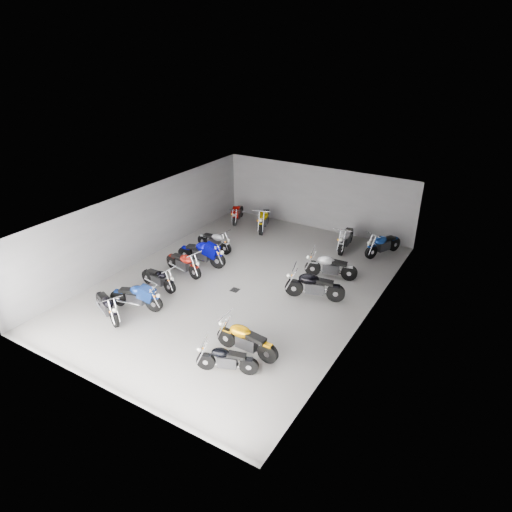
# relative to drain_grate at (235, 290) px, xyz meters

# --- Properties ---
(ground) EXTENTS (14.00, 14.00, 0.00)m
(ground) POSITION_rel_drain_grate_xyz_m (0.00, 0.50, -0.01)
(ground) COLOR gray
(ground) RESTS_ON ground
(wall_back) EXTENTS (10.00, 0.10, 3.20)m
(wall_back) POSITION_rel_drain_grate_xyz_m (0.00, 7.50, 1.59)
(wall_back) COLOR gray
(wall_back) RESTS_ON ground
(wall_left) EXTENTS (0.10, 14.00, 3.20)m
(wall_left) POSITION_rel_drain_grate_xyz_m (-5.00, 0.50, 1.59)
(wall_left) COLOR gray
(wall_left) RESTS_ON ground
(wall_right) EXTENTS (0.10, 14.00, 3.20)m
(wall_right) POSITION_rel_drain_grate_xyz_m (5.00, 0.50, 1.59)
(wall_right) COLOR gray
(wall_right) RESTS_ON ground
(ceiling) EXTENTS (10.00, 14.00, 0.04)m
(ceiling) POSITION_rel_drain_grate_xyz_m (0.00, 0.50, 3.21)
(ceiling) COLOR black
(ceiling) RESTS_ON wall_back
(drain_grate) EXTENTS (0.32, 0.32, 0.01)m
(drain_grate) POSITION_rel_drain_grate_xyz_m (0.00, 0.00, 0.00)
(drain_grate) COLOR black
(drain_grate) RESTS_ON ground
(motorcycle_left_a) EXTENTS (1.92, 0.93, 0.89)m
(motorcycle_left_a) POSITION_rel_drain_grate_xyz_m (-2.75, -3.90, 0.48)
(motorcycle_left_a) COLOR black
(motorcycle_left_a) RESTS_ON ground
(motorcycle_left_b) EXTENTS (2.04, 0.66, 0.91)m
(motorcycle_left_b) POSITION_rel_drain_grate_xyz_m (-2.30, -2.93, 0.49)
(motorcycle_left_b) COLOR black
(motorcycle_left_b) RESTS_ON ground
(motorcycle_left_c) EXTENTS (1.86, 0.42, 0.82)m
(motorcycle_left_c) POSITION_rel_drain_grate_xyz_m (-2.62, -1.41, 0.44)
(motorcycle_left_c) COLOR black
(motorcycle_left_c) RESTS_ON ground
(motorcycle_left_d) EXTENTS (2.05, 0.55, 0.91)m
(motorcycle_left_d) POSITION_rel_drain_grate_xyz_m (-2.56, 0.04, 0.49)
(motorcycle_left_d) COLOR black
(motorcycle_left_d) RESTS_ON ground
(motorcycle_left_e) EXTENTS (2.30, 0.52, 1.01)m
(motorcycle_left_e) POSITION_rel_drain_grate_xyz_m (-2.41, 1.10, 0.55)
(motorcycle_left_e) COLOR black
(motorcycle_left_e) RESTS_ON ground
(motorcycle_left_f) EXTENTS (1.97, 0.44, 0.87)m
(motorcycle_left_f) POSITION_rel_drain_grate_xyz_m (-2.81, 2.55, 0.47)
(motorcycle_left_f) COLOR black
(motorcycle_left_f) RESTS_ON ground
(motorcycle_right_a) EXTENTS (1.79, 0.80, 0.82)m
(motorcycle_right_a) POSITION_rel_drain_grate_xyz_m (2.43, -4.11, 0.44)
(motorcycle_right_a) COLOR black
(motorcycle_right_a) RESTS_ON ground
(motorcycle_right_b) EXTENTS (2.17, 0.42, 0.95)m
(motorcycle_right_b) POSITION_rel_drain_grate_xyz_m (2.48, -3.10, 0.51)
(motorcycle_right_b) COLOR black
(motorcycle_right_b) RESTS_ON ground
(motorcycle_right_e) EXTENTS (2.21, 0.79, 0.99)m
(motorcycle_right_e) POSITION_rel_drain_grate_xyz_m (2.88, 1.02, 0.54)
(motorcycle_right_e) COLOR black
(motorcycle_right_e) RESTS_ON ground
(motorcycle_right_f) EXTENTS (2.11, 0.69, 0.94)m
(motorcycle_right_f) POSITION_rel_drain_grate_xyz_m (2.76, 2.87, 0.51)
(motorcycle_right_f) COLOR black
(motorcycle_right_f) RESTS_ON ground
(motorcycle_back_a) EXTENTS (0.74, 1.85, 0.84)m
(motorcycle_back_a) POSITION_rel_drain_grate_xyz_m (-3.91, 6.17, 0.45)
(motorcycle_back_a) COLOR black
(motorcycle_back_a) RESTS_ON ground
(motorcycle_back_b) EXTENTS (0.96, 2.24, 1.03)m
(motorcycle_back_b) POSITION_rel_drain_grate_xyz_m (-2.16, 5.94, 0.55)
(motorcycle_back_b) COLOR black
(motorcycle_back_b) RESTS_ON ground
(motorcycle_back_e) EXTENTS (0.51, 2.25, 0.99)m
(motorcycle_back_e) POSITION_rel_drain_grate_xyz_m (2.27, 5.85, 0.53)
(motorcycle_back_e) COLOR black
(motorcycle_back_e) RESTS_ON ground
(motorcycle_back_f) EXTENTS (1.04, 2.01, 0.95)m
(motorcycle_back_f) POSITION_rel_drain_grate_xyz_m (3.93, 6.10, 0.51)
(motorcycle_back_f) COLOR black
(motorcycle_back_f) RESTS_ON ground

